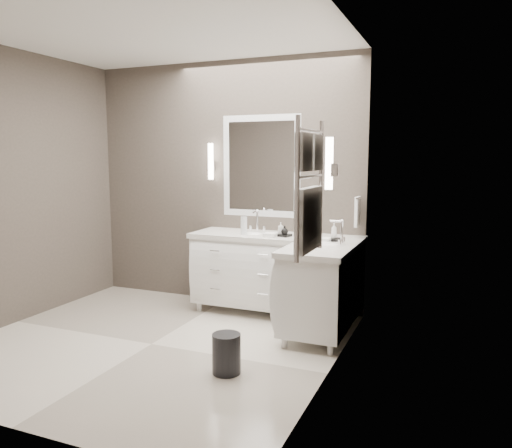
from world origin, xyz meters
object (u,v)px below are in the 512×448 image
at_px(vanity_back, 252,267).
at_px(towel_ladder, 309,196).
at_px(vanity_right, 324,282).
at_px(waste_bin, 226,354).

xyz_separation_m(vanity_back, towel_ladder, (1.10, -1.63, 0.91)).
bearing_deg(vanity_back, vanity_right, -20.38).
distance_m(vanity_back, towel_ladder, 2.16).
bearing_deg(waste_bin, vanity_back, 105.78).
xyz_separation_m(vanity_right, towel_ladder, (0.23, -1.30, 0.91)).
bearing_deg(towel_ladder, waste_bin, 170.04).
distance_m(vanity_back, waste_bin, 1.60).
distance_m(vanity_right, waste_bin, 1.31).
relative_size(vanity_back, vanity_right, 1.00).
height_order(vanity_right, towel_ladder, towel_ladder).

